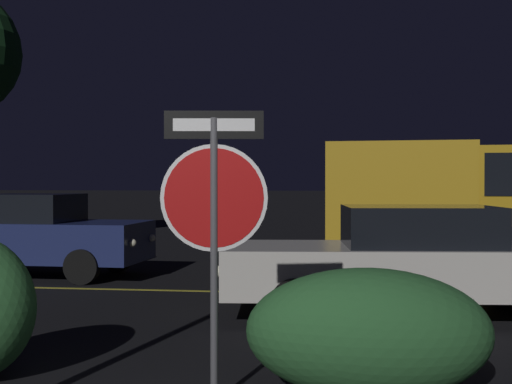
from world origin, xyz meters
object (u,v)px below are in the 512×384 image
(delivery_truck, at_px, (452,191))
(passing_car_1, at_px, (36,235))
(stop_sign, at_px, (214,200))
(passing_car_2, at_px, (410,261))
(hedge_bush_2, at_px, (368,333))

(delivery_truck, bearing_deg, passing_car_1, -54.88)
(stop_sign, relative_size, passing_car_2, 0.46)
(passing_car_2, relative_size, delivery_truck, 0.89)
(hedge_bush_2, xyz_separation_m, passing_car_2, (0.62, 3.59, 0.19))
(hedge_bush_2, bearing_deg, stop_sign, -166.21)
(passing_car_2, bearing_deg, stop_sign, 149.30)
(hedge_bush_2, height_order, delivery_truck, delivery_truck)
(delivery_truck, bearing_deg, hedge_bush_2, -6.51)
(passing_car_2, xyz_separation_m, delivery_truck, (1.58, 7.81, 0.81))
(stop_sign, bearing_deg, hedge_bush_2, 5.64)
(passing_car_2, distance_m, delivery_truck, 8.01)
(stop_sign, distance_m, passing_car_2, 4.38)
(passing_car_1, bearing_deg, hedge_bush_2, 43.16)
(stop_sign, height_order, passing_car_1, stop_sign)
(delivery_truck, bearing_deg, passing_car_2, -7.05)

